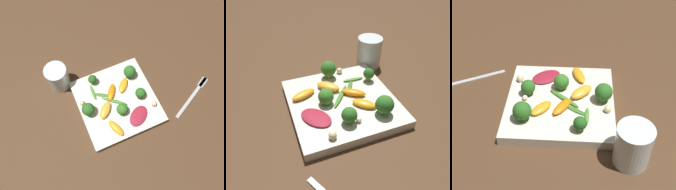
{
  "view_description": "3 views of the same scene",
  "coord_description": "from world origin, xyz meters",
  "views": [
    {
      "loc": [
        0.13,
        0.24,
        0.74
      ],
      "look_at": [
        0.01,
        -0.02,
        0.05
      ],
      "focal_mm": 35.0,
      "sensor_mm": 36.0,
      "label": 1
    },
    {
      "loc": [
        -0.39,
        0.16,
        0.39
      ],
      "look_at": [
        0.01,
        0.01,
        0.04
      ],
      "focal_mm": 35.0,
      "sensor_mm": 36.0,
      "label": 2
    },
    {
      "loc": [
        0.04,
        -0.57,
        0.55
      ],
      "look_at": [
        0.01,
        -0.01,
        0.05
      ],
      "focal_mm": 50.0,
      "sensor_mm": 36.0,
      "label": 3
    }
  ],
  "objects": [
    {
      "name": "ground_plane",
      "position": [
        0.0,
        0.0,
        0.0
      ],
      "size": [
        2.4,
        2.4,
        0.0
      ],
      "primitive_type": "plane",
      "color": "#4C331E"
    },
    {
      "name": "plate",
      "position": [
        0.0,
        0.0,
        0.01
      ],
      "size": [
        0.26,
        0.26,
        0.02
      ],
      "color": "silver",
      "rests_on": "ground_plane"
    },
    {
      "name": "drinking_glass",
      "position": [
        0.16,
        -0.16,
        0.05
      ],
      "size": [
        0.08,
        0.08,
        0.1
      ],
      "color": "silver",
      "rests_on": "ground_plane"
    },
    {
      "name": "fork",
      "position": [
        -0.28,
        0.08,
        0.0
      ],
      "size": [
        0.19,
        0.11,
        0.01
      ],
      "color": "#B2B2B7",
      "rests_on": "ground_plane"
    },
    {
      "name": "radicchio_leaf_0",
      "position": [
        -0.04,
        0.08,
        0.03
      ],
      "size": [
        0.1,
        0.09,
        0.01
      ],
      "color": "maroon",
      "rests_on": "plate"
    },
    {
      "name": "orange_segment_0",
      "position": [
        -0.04,
        -0.04,
        0.03
      ],
      "size": [
        0.06,
        0.06,
        0.01
      ],
      "color": "orange",
      "rests_on": "plate"
    },
    {
      "name": "orange_segment_1",
      "position": [
        0.04,
        0.09,
        0.03
      ],
      "size": [
        0.05,
        0.07,
        0.02
      ],
      "color": "orange",
      "rests_on": "plate"
    },
    {
      "name": "orange_segment_2",
      "position": [
        0.05,
        0.02,
        0.03
      ],
      "size": [
        0.07,
        0.07,
        0.02
      ],
      "color": "#FCAD33",
      "rests_on": "plate"
    },
    {
      "name": "orange_segment_3",
      "position": [
        0.01,
        -0.03,
        0.03
      ],
      "size": [
        0.06,
        0.07,
        0.02
      ],
      "color": "orange",
      "rests_on": "plate"
    },
    {
      "name": "broccoli_floret_0",
      "position": [
        0.0,
        0.04,
        0.05
      ],
      "size": [
        0.04,
        0.04,
        0.04
      ],
      "color": "#84AD5B",
      "rests_on": "plate"
    },
    {
      "name": "broccoli_floret_1",
      "position": [
        -0.08,
        0.01,
        0.05
      ],
      "size": [
        0.04,
        0.04,
        0.04
      ],
      "color": "#7A9E51",
      "rests_on": "plate"
    },
    {
      "name": "broccoli_floret_2",
      "position": [
        0.05,
        -0.1,
        0.05
      ],
      "size": [
        0.03,
        0.03,
        0.04
      ],
      "color": "#84AD5B",
      "rests_on": "plate"
    },
    {
      "name": "broccoli_floret_3",
      "position": [
        -0.08,
        -0.07,
        0.05
      ],
      "size": [
        0.04,
        0.04,
        0.05
      ],
      "color": "#84AD5B",
      "rests_on": "plate"
    },
    {
      "name": "broccoli_floret_4",
      "position": [
        0.1,
        -0.0,
        0.05
      ],
      "size": [
        0.04,
        0.04,
        0.05
      ],
      "color": "#7A9E51",
      "rests_on": "plate"
    },
    {
      "name": "arugula_sprig_0",
      "position": [
        0.07,
        -0.06,
        0.03
      ],
      "size": [
        0.01,
        0.06,
        0.01
      ],
      "color": "#518E33",
      "rests_on": "plate"
    },
    {
      "name": "arugula_sprig_1",
      "position": [
        0.04,
        -0.04,
        0.03
      ],
      "size": [
        0.06,
        0.04,
        0.0
      ],
      "color": "#3D7528",
      "rests_on": "plate"
    },
    {
      "name": "arugula_sprig_2",
      "position": [
        0.01,
        0.0,
        0.03
      ],
      "size": [
        0.08,
        0.07,
        0.01
      ],
      "color": "#47842D",
      "rests_on": "plate"
    },
    {
      "name": "macadamia_nut_0",
      "position": [
        0.11,
        -0.04,
        0.03
      ],
      "size": [
        0.02,
        0.02,
        0.02
      ],
      "color": "beige",
      "rests_on": "plate"
    },
    {
      "name": "macadamia_nut_1",
      "position": [
        -0.09,
        -0.01,
        0.03
      ],
      "size": [
        0.01,
        0.01,
        0.01
      ],
      "color": "beige",
      "rests_on": "plate"
    },
    {
      "name": "macadamia_nut_2",
      "position": [
        -0.11,
        0.07,
        0.03
      ],
      "size": [
        0.02,
        0.02,
        0.02
      ],
      "color": "beige",
      "rests_on": "plate"
    }
  ]
}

